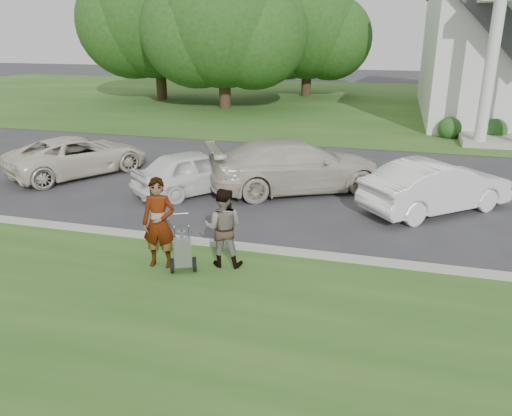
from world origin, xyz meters
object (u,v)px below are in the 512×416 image
at_px(tree_back, 308,33).
at_px(parking_meter_near, 154,210).
at_px(striping_cart, 183,253).
at_px(person_left, 159,224).
at_px(tree_left, 223,27).
at_px(car_d, 436,186).
at_px(tree_far, 157,18).
at_px(car_a, 78,156).
at_px(car_c, 296,165).
at_px(car_b, 196,171).
at_px(person_right, 223,228).

xyz_separation_m(tree_back, parking_meter_near, (1.69, -29.80, -3.81)).
bearing_deg(tree_back, striping_cart, -84.72).
bearing_deg(person_left, striping_cart, -21.94).
distance_m(tree_left, car_d, 21.72).
distance_m(tree_far, striping_cart, 29.36).
height_order(striping_cart, car_a, car_a).
height_order(car_a, car_c, car_c).
bearing_deg(person_left, tree_far, 107.04).
relative_size(tree_back, person_left, 4.86).
distance_m(tree_left, tree_back, 8.95).
bearing_deg(person_left, car_a, 126.76).
distance_m(car_a, car_d, 12.03).
xyz_separation_m(striping_cart, car_c, (1.18, 6.34, 0.38)).
xyz_separation_m(tree_left, car_c, (8.04, -16.52, -4.29)).
distance_m(person_left, car_a, 8.56).
bearing_deg(person_left, tree_left, 96.97).
xyz_separation_m(car_a, car_b, (4.83, -0.87, 0.01)).
distance_m(tree_back, parking_meter_near, 30.09).
height_order(tree_back, person_left, tree_back).
height_order(car_b, car_d, car_d).
height_order(tree_back, car_b, tree_back).
xyz_separation_m(car_a, car_c, (7.83, 0.19, 0.14)).
distance_m(tree_far, car_b, 23.88).
relative_size(tree_far, striping_cart, 9.95).
bearing_deg(car_d, car_a, 46.14).
distance_m(parking_meter_near, car_b, 4.29).
xyz_separation_m(tree_far, tree_back, (10.00, 5.00, -0.97)).
relative_size(parking_meter_near, car_d, 0.33).
height_order(person_left, car_c, person_left).
relative_size(tree_far, car_a, 2.38).
relative_size(parking_meter_near, car_c, 0.26).
relative_size(tree_left, person_left, 5.38).
bearing_deg(car_d, tree_far, 1.25).
xyz_separation_m(car_a, car_d, (12.01, -0.70, 0.05)).
height_order(person_right, parking_meter_near, person_right).
bearing_deg(car_a, tree_back, -67.53).
xyz_separation_m(tree_far, striping_cart, (12.85, -25.87, -5.26)).
relative_size(tree_left, car_c, 1.89).
bearing_deg(car_c, car_a, 61.39).
relative_size(tree_far, person_right, 6.68).
distance_m(tree_left, person_right, 23.96).
relative_size(parking_meter_near, car_a, 0.30).
bearing_deg(tree_left, car_b, -74.01).
distance_m(person_right, car_c, 5.83).
bearing_deg(car_c, striping_cart, 139.48).
xyz_separation_m(tree_left, tree_far, (-6.00, 3.00, 0.58)).
relative_size(tree_back, striping_cart, 8.22).
bearing_deg(striping_cart, car_c, 54.81).
bearing_deg(car_c, person_left, 134.23).
distance_m(person_right, car_a, 9.27).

